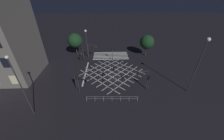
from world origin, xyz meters
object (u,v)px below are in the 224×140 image
at_px(street_lamp_far, 86,37).
at_px(traffic_light_se_cross, 82,54).
at_px(street_lamp_east, 202,54).
at_px(traffic_light_nw_main, 142,76).
at_px(street_lamp_west, 19,82).
at_px(street_tree_far, 75,41).
at_px(traffic_light_median_south, 112,51).
at_px(traffic_light_median_north, 114,74).
at_px(street_tree_near, 147,42).
at_px(traffic_light_nw_cross, 149,79).
at_px(traffic_light_ne_main, 84,80).
at_px(traffic_light_se_main, 92,48).
at_px(traffic_light_ne_cross, 78,80).

bearing_deg(street_lamp_far, traffic_light_se_cross, 78.77).
bearing_deg(street_lamp_east, traffic_light_nw_main, -6.51).
bearing_deg(street_lamp_west, street_tree_far, -96.45).
relative_size(traffic_light_nw_main, street_lamp_west, 0.43).
bearing_deg(street_lamp_east, traffic_light_median_south, -45.59).
bearing_deg(traffic_light_median_south, traffic_light_median_north, -1.02).
xyz_separation_m(street_tree_near, street_tree_far, (19.78, -1.05, 0.36)).
relative_size(traffic_light_median_south, traffic_light_se_cross, 0.96).
height_order(traffic_light_nw_cross, street_tree_near, street_tree_near).
bearing_deg(traffic_light_se_cross, street_tree_far, -152.01).
bearing_deg(traffic_light_ne_main, street_lamp_east, -3.23).
height_order(street_lamp_far, street_tree_far, street_lamp_far).
distance_m(traffic_light_se_main, street_lamp_far, 3.45).
relative_size(traffic_light_se_cross, street_lamp_west, 0.36).
height_order(traffic_light_median_north, traffic_light_ne_main, traffic_light_median_north).
relative_size(traffic_light_ne_main, street_lamp_east, 0.33).
xyz_separation_m(traffic_light_se_main, street_tree_far, (4.85, -2.55, 1.35)).
bearing_deg(traffic_light_nw_cross, traffic_light_nw_main, 80.25).
xyz_separation_m(traffic_light_median_south, street_lamp_west, (12.51, 17.53, 3.52)).
bearing_deg(traffic_light_ne_cross, traffic_light_median_south, -26.49).
height_order(traffic_light_ne_main, traffic_light_nw_main, traffic_light_nw_main).
relative_size(traffic_light_median_north, traffic_light_nw_cross, 1.27).
relative_size(traffic_light_median_north, traffic_light_median_south, 1.24).
relative_size(traffic_light_nw_main, street_tree_near, 0.70).
relative_size(street_tree_near, street_tree_far, 0.93).
bearing_deg(traffic_light_se_cross, traffic_light_ne_cross, 5.25).
bearing_deg(street_lamp_far, street_lamp_west, 73.91).
relative_size(traffic_light_median_north, traffic_light_ne_cross, 1.08).
xyz_separation_m(traffic_light_median_south, traffic_light_se_cross, (7.57, 1.57, 0.16)).
relative_size(street_lamp_east, street_tree_far, 1.59).
bearing_deg(street_lamp_far, traffic_light_ne_main, 94.84).
bearing_deg(traffic_light_nw_cross, traffic_light_se_main, 40.00).
bearing_deg(traffic_light_se_main, traffic_light_nw_main, -53.14).
xyz_separation_m(traffic_light_se_cross, traffic_light_nw_cross, (-13.62, 11.21, -0.21)).
xyz_separation_m(street_lamp_east, street_lamp_far, (20.07, -15.72, -1.80)).
height_order(traffic_light_ne_main, street_lamp_east, street_lamp_east).
relative_size(traffic_light_se_cross, traffic_light_nw_cross, 1.07).
bearing_deg(traffic_light_ne_main, traffic_light_se_main, 88.81).
bearing_deg(traffic_light_ne_cross, traffic_light_nw_main, -87.27).
bearing_deg(street_tree_near, traffic_light_se_main, 5.72).
xyz_separation_m(traffic_light_ne_cross, traffic_light_ne_main, (-0.93, -0.62, -0.30)).
distance_m(traffic_light_nw_cross, street_lamp_far, 20.04).
height_order(traffic_light_median_north, traffic_light_nw_main, traffic_light_median_north).
relative_size(traffic_light_ne_cross, traffic_light_median_south, 1.15).
height_order(traffic_light_median_south, traffic_light_nw_cross, traffic_light_median_south).
height_order(traffic_light_ne_main, traffic_light_median_south, traffic_light_median_south).
bearing_deg(traffic_light_se_main, street_tree_near, 5.72).
xyz_separation_m(traffic_light_nw_main, traffic_light_se_cross, (12.23, -10.97, -0.47)).
distance_m(traffic_light_ne_cross, traffic_light_se_main, 13.88).
xyz_separation_m(traffic_light_ne_main, traffic_light_se_main, (-0.28, -13.20, 0.54)).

